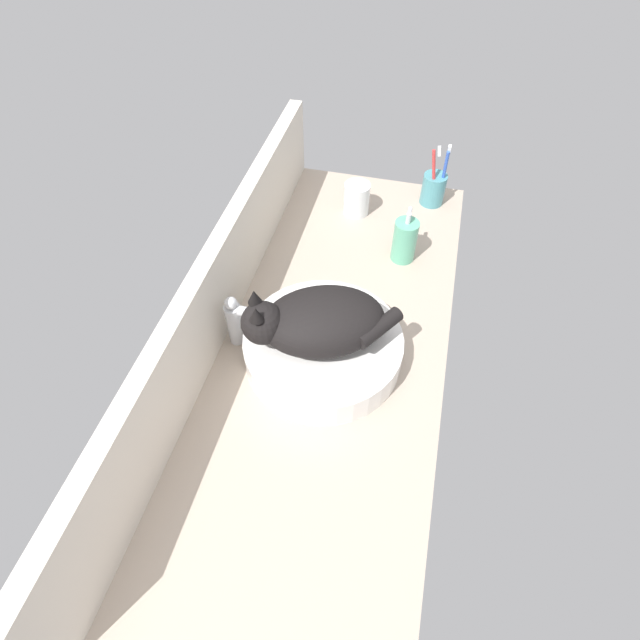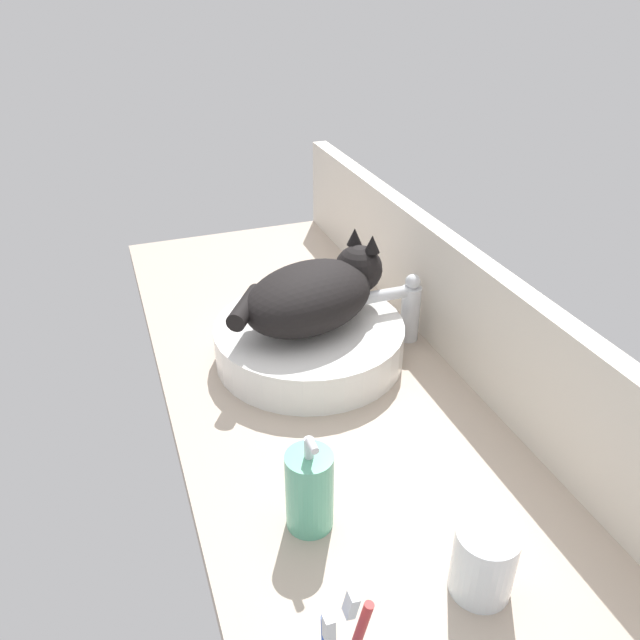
{
  "view_description": "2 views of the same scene",
  "coord_description": "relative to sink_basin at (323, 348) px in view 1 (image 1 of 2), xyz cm",
  "views": [
    {
      "loc": [
        -65.77,
        -14.62,
        89.23
      ],
      "look_at": [
        1.16,
        1.81,
        7.0
      ],
      "focal_mm": 28.0,
      "sensor_mm": 36.0,
      "label": 1
    },
    {
      "loc": [
        85.93,
        -30.38,
        63.94
      ],
      "look_at": [
        -1.04,
        1.17,
        9.01
      ],
      "focal_mm": 35.0,
      "sensor_mm": 36.0,
      "label": 2
    }
  ],
  "objects": [
    {
      "name": "sink_basin",
      "position": [
        0.0,
        0.0,
        0.0
      ],
      "size": [
        33.81,
        33.81,
        6.99
      ],
      "primitive_type": "cylinder",
      "color": "white",
      "rests_on": "ground_plane"
    },
    {
      "name": "ground_plane",
      "position": [
        3.4,
        -0.14,
        -5.49
      ],
      "size": [
        132.45,
        52.91,
        4.0
      ],
      "primitive_type": "cube",
      "color": "#B2A08E"
    },
    {
      "name": "toothbrush_cup",
      "position": [
        61.46,
        -17.63,
        1.41
      ],
      "size": [
        6.66,
        6.66,
        18.68
      ],
      "color": "teal",
      "rests_on": "ground_plane"
    },
    {
      "name": "water_glass",
      "position": [
        51.86,
        2.75,
        0.47
      ],
      "size": [
        7.21,
        7.21,
        9.1
      ],
      "color": "white",
      "rests_on": "ground_plane"
    },
    {
      "name": "cat",
      "position": [
        -0.59,
        1.23,
        9.25
      ],
      "size": [
        25.23,
        31.02,
        14.0
      ],
      "color": "black",
      "rests_on": "sink_basin"
    },
    {
      "name": "soap_dispenser",
      "position": [
        36.07,
        -12.6,
        2.32
      ],
      "size": [
        6.09,
        6.09,
        14.71
      ],
      "color": "#60B793",
      "rests_on": "ground_plane"
    },
    {
      "name": "backsplash_panel",
      "position": [
        3.4,
        24.52,
        7.28
      ],
      "size": [
        132.45,
        3.6,
        21.55
      ],
      "primitive_type": "cube",
      "color": "silver",
      "rests_on": "ground_plane"
    },
    {
      "name": "faucet",
      "position": [
        0.3,
        18.58,
        3.81
      ],
      "size": [
        3.6,
        11.82,
        13.6
      ],
      "color": "silver",
      "rests_on": "ground_plane"
    }
  ]
}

